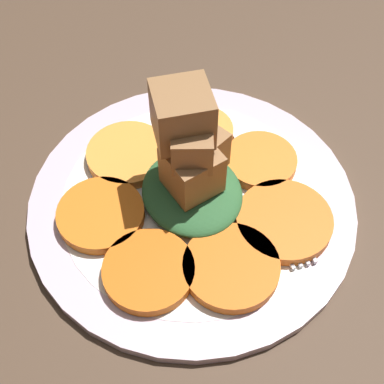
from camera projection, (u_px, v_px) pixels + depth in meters
The scene contains 11 objects.
table_slab at pixel (192, 212), 50.47cm from camera, with size 120.00×120.00×2.00cm, color #4C3828.
plate at pixel (192, 202), 49.25cm from camera, with size 29.86×29.86×1.05cm.
carrot_slice_0 at pixel (128, 154), 51.28cm from camera, with size 7.89×7.89×1.04cm, color orange.
carrot_slice_1 at pixel (101, 214), 47.11cm from camera, with size 7.74×7.74×1.04cm, color orange.
carrot_slice_2 at pixel (149, 271), 43.78cm from camera, with size 7.64×7.64×1.04cm, color #D56014.
carrot_slice_3 at pixel (235, 265), 44.08cm from camera, with size 8.06×8.06×1.04cm, color orange.
carrot_slice_4 at pixel (284, 221), 46.71cm from camera, with size 8.46×8.46×1.04cm, color orange.
carrot_slice_5 at pixel (261, 161), 50.78cm from camera, with size 6.86×6.86×1.04cm, color orange.
carrot_slice_6 at pixel (200, 132), 53.03cm from camera, with size 6.56×6.56×1.04cm, color orange.
center_pile at pixel (191, 163), 45.87cm from camera, with size 9.89×8.90×11.29cm.
fork at pixel (263, 185), 49.49cm from camera, with size 19.03×3.58×0.40cm.
Camera 1 is at (-26.19, 11.51, 42.62)cm, focal length 50.00 mm.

